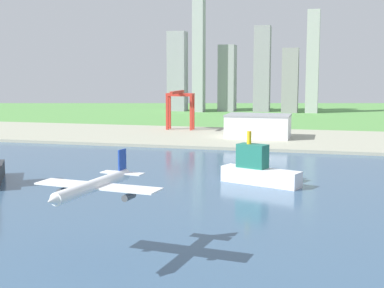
% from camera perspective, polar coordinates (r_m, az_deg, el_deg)
% --- Properties ---
extents(ground_plane, '(2400.00, 2400.00, 0.00)m').
position_cam_1_polar(ground_plane, '(289.37, 3.04, -4.17)').
color(ground_plane, '#569347').
extents(water_bay, '(840.00, 360.00, 0.15)m').
position_cam_1_polar(water_bay, '(232.38, 0.08, -7.09)').
color(water_bay, '#385675').
rests_on(water_bay, ground).
extents(industrial_pier, '(840.00, 140.00, 2.50)m').
position_cam_1_polar(industrial_pier, '(474.56, 7.60, 0.57)').
color(industrial_pier, '#A1A28C').
rests_on(industrial_pier, ground).
extents(airplane_landing, '(41.34, 43.75, 12.35)m').
position_cam_1_polar(airplane_landing, '(168.62, -10.14, -4.31)').
color(airplane_landing, white).
extents(ferry_boat, '(43.66, 24.49, 27.51)m').
position_cam_1_polar(ferry_boat, '(288.67, 6.88, -2.69)').
color(ferry_boat, white).
rests_on(ferry_boat, water_bay).
extents(port_crane_red, '(26.16, 40.92, 37.78)m').
position_cam_1_polar(port_crane_red, '(526.68, -1.29, 4.47)').
color(port_crane_red, '#B72D23').
rests_on(port_crane_red, industrial_pier).
extents(warehouse_main, '(53.90, 37.51, 19.69)m').
position_cam_1_polar(warehouse_main, '(470.86, 6.91, 1.89)').
color(warehouse_main, white).
rests_on(warehouse_main, industrial_pier).
extents(distant_skyline, '(215.06, 48.00, 159.11)m').
position_cam_1_polar(distant_skyline, '(797.51, 4.93, 7.71)').
color(distant_skyline, gray).
rests_on(distant_skyline, ground).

